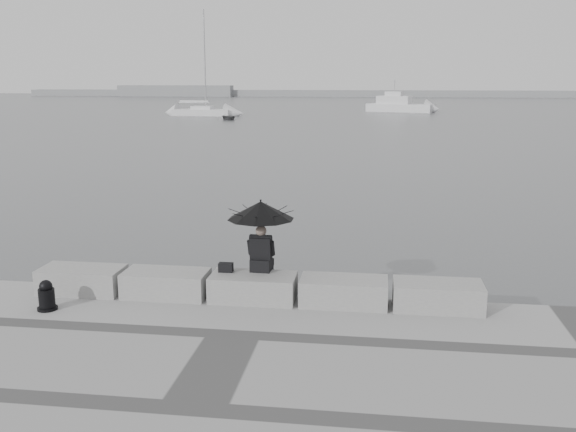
# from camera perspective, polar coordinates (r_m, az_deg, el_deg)

# --- Properties ---
(ground) EXTENTS (360.00, 360.00, 0.00)m
(ground) POSITION_cam_1_polar(r_m,az_deg,el_deg) (12.82, -2.68, -8.93)
(ground) COLOR #4C4F52
(ground) RESTS_ON ground
(stone_block_far_left) EXTENTS (1.60, 0.80, 0.50)m
(stone_block_far_left) POSITION_cam_1_polar(r_m,az_deg,el_deg) (13.20, -17.83, -5.44)
(stone_block_far_left) COLOR gray
(stone_block_far_left) RESTS_ON promenade
(stone_block_left) EXTENTS (1.60, 0.80, 0.50)m
(stone_block_left) POSITION_cam_1_polar(r_m,az_deg,el_deg) (12.57, -10.78, -5.94)
(stone_block_left) COLOR gray
(stone_block_left) RESTS_ON promenade
(stone_block_centre) EXTENTS (1.60, 0.80, 0.50)m
(stone_block_centre) POSITION_cam_1_polar(r_m,az_deg,el_deg) (12.15, -3.11, -6.38)
(stone_block_centre) COLOR gray
(stone_block_centre) RESTS_ON promenade
(stone_block_right) EXTENTS (1.60, 0.80, 0.50)m
(stone_block_right) POSITION_cam_1_polar(r_m,az_deg,el_deg) (11.95, 4.97, -6.72)
(stone_block_right) COLOR gray
(stone_block_right) RESTS_ON promenade
(stone_block_far_right) EXTENTS (1.60, 0.80, 0.50)m
(stone_block_far_right) POSITION_cam_1_polar(r_m,az_deg,el_deg) (12.00, 13.17, -6.93)
(stone_block_far_right) COLOR gray
(stone_block_far_right) RESTS_ON promenade
(seated_person) EXTENTS (1.27, 1.27, 1.39)m
(seated_person) POSITION_cam_1_polar(r_m,az_deg,el_deg) (12.07, -2.44, -0.20)
(seated_person) COLOR black
(seated_person) RESTS_ON stone_block_centre
(bag) EXTENTS (0.27, 0.15, 0.17)m
(bag) POSITION_cam_1_polar(r_m,az_deg,el_deg) (12.28, -5.55, -4.57)
(bag) COLOR black
(bag) RESTS_ON stone_block_centre
(mooring_bollard) EXTENTS (0.36, 0.36, 0.57)m
(mooring_bollard) POSITION_cam_1_polar(r_m,az_deg,el_deg) (12.43, -20.66, -6.81)
(mooring_bollard) COLOR black
(mooring_bollard) RESTS_ON promenade
(distant_landmass) EXTENTS (180.00, 8.00, 2.80)m
(distant_landmass) POSITION_cam_1_polar(r_m,az_deg,el_deg) (166.63, 4.39, 10.84)
(distant_landmass) COLOR gray
(distant_landmass) RESTS_ON ground
(sailboat_left) EXTENTS (7.68, 3.14, 12.90)m
(sailboat_left) POSITION_cam_1_polar(r_m,az_deg,el_deg) (82.23, -7.60, 9.20)
(sailboat_left) COLOR silver
(sailboat_left) RESTS_ON ground
(motor_cruiser) EXTENTS (9.59, 5.72, 4.50)m
(motor_cruiser) POSITION_cam_1_polar(r_m,az_deg,el_deg) (91.99, 9.95, 9.66)
(motor_cruiser) COLOR silver
(motor_cruiser) RESTS_ON ground
(dinghy) EXTENTS (3.51, 2.66, 0.55)m
(dinghy) POSITION_cam_1_polar(r_m,az_deg,el_deg) (73.89, -5.30, 8.74)
(dinghy) COLOR slate
(dinghy) RESTS_ON ground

